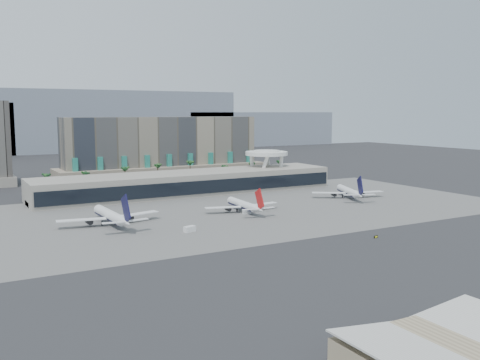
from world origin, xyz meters
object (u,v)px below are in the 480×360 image
airliner_left (111,216)px  airliner_centre (243,205)px  service_vehicle_b (247,212)px  taxiway_sign (376,237)px  airliner_right (349,191)px  service_vehicle_a (190,229)px

airliner_left → airliner_centre: (60.70, -1.58, -0.55)m
service_vehicle_b → airliner_centre: bearing=74.6°
taxiway_sign → airliner_left: bearing=126.3°
airliner_right → service_vehicle_a: airliner_right is taller
airliner_right → service_vehicle_a: bearing=-140.9°
airliner_left → taxiway_sign: airliner_left is taller
airliner_centre → taxiway_sign: airliner_centre is taller
service_vehicle_a → service_vehicle_b: bearing=13.2°
airliner_left → service_vehicle_a: size_ratio=9.65×
taxiway_sign → service_vehicle_b: bearing=94.0°
airliner_left → taxiway_sign: 103.72m
airliner_left → airliner_right: (128.89, 5.32, -0.31)m
service_vehicle_a → airliner_left: bearing=113.5°
airliner_left → taxiway_sign: (77.02, -69.38, -3.35)m
airliner_right → service_vehicle_b: airliner_right is taller
airliner_centre → airliner_right: 68.55m
airliner_right → taxiway_sign: bearing=-102.7°
airliner_left → service_vehicle_b: bearing=-8.5°
service_vehicle_a → airliner_right: bearing=1.1°
service_vehicle_a → taxiway_sign: service_vehicle_a is taller
airliner_centre → airliner_right: (68.20, 6.90, 0.24)m
airliner_left → service_vehicle_b: 59.89m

